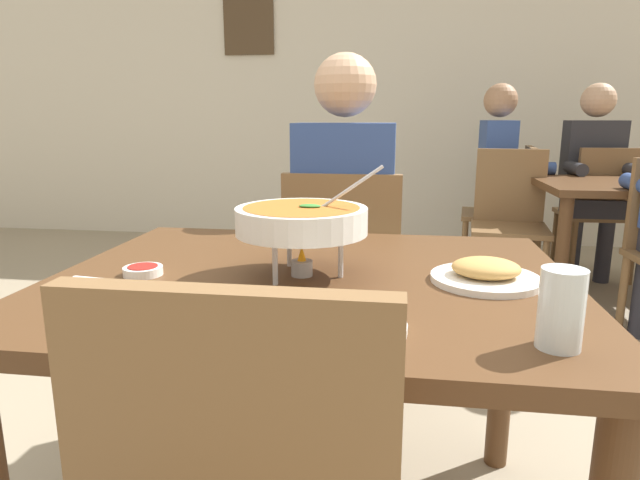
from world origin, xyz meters
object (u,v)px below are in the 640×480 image
drink_glass (561,313)px  chair_bg_window (509,214)px  curry_bowl (302,221)px  chair_diner_main (344,274)px  sauce_dish (143,270)px  chair_bg_right (510,205)px  rice_plate (337,319)px  chair_bg_middle (602,206)px  dining_table_main (311,317)px  patron_bg_right (502,169)px  dining_table_far (630,205)px  patron_bg_middle (593,170)px  diner_main (345,211)px  appetizer_plate (486,274)px

drink_glass → chair_bg_window: (0.42, 2.55, -0.28)m
curry_bowl → chair_bg_window: 2.41m
chair_diner_main → sauce_dish: size_ratio=10.00×
curry_bowl → chair_bg_right: size_ratio=0.37×
sauce_dish → drink_glass: 0.89m
rice_plate → chair_bg_middle: 3.29m
chair_bg_middle → chair_bg_right: bearing=-177.7°
dining_table_main → patron_bg_right: size_ratio=0.91×
rice_plate → dining_table_far: bearing=59.6°
curry_bowl → drink_glass: curry_bowl is taller
rice_plate → patron_bg_right: 3.06m
patron_bg_middle → rice_plate: bearing=-114.8°
chair_bg_middle → diner_main: bearing=-130.3°
sauce_dish → chair_bg_right: 2.98m
sauce_dish → dining_table_far: bearing=48.4°
rice_plate → appetizer_plate: 0.44m
chair_bg_window → curry_bowl: bearing=-111.9°
curry_bowl → sauce_dish: (-0.37, -0.05, -0.12)m
diner_main → sauce_dish: size_ratio=14.56×
patron_bg_middle → drink_glass: bearing=-108.8°
dining_table_main → patron_bg_middle: (1.47, 2.65, 0.12)m
dining_table_main → chair_bg_middle: (1.54, 2.62, -0.12)m
curry_bowl → chair_bg_middle: 3.08m
drink_glass → appetizer_plate: bearing=100.1°
chair_diner_main → curry_bowl: 0.85m
rice_plate → appetizer_plate: (0.29, 0.32, 0.00)m
sauce_dish → chair_bg_middle: 3.31m
sauce_dish → drink_glass: (0.84, -0.29, 0.05)m
chair_bg_right → dining_table_far: bearing=-43.7°
patron_bg_middle → chair_diner_main: bearing=-128.1°
chair_diner_main → appetizer_plate: size_ratio=3.75×
curry_bowl → rice_plate: curry_bowl is taller
curry_bowl → dining_table_far: size_ratio=0.33×
patron_bg_middle → patron_bg_right: size_ratio=1.00×
curry_bowl → patron_bg_middle: (1.49, 2.66, -0.11)m
sauce_dish → drink_glass: drink_glass is taller
chair_bg_middle → chair_bg_right: size_ratio=1.00×
chair_bg_window → patron_bg_right: size_ratio=0.69×
rice_plate → patron_bg_middle: bearing=65.2°
chair_bg_middle → patron_bg_right: size_ratio=0.69×
appetizer_plate → chair_bg_right: bearing=77.9°
diner_main → drink_glass: bearing=-68.4°
rice_plate → chair_bg_middle: chair_bg_middle is taller
rice_plate → dining_table_far: 2.78m
drink_glass → chair_bg_window: bearing=80.7°
chair_diner_main → curry_bowl: size_ratio=2.71×
sauce_dish → chair_bg_middle: (1.93, 2.68, -0.23)m
sauce_dish → rice_plate: bearing=-28.8°
appetizer_plate → sauce_dish: bearing=-176.0°
chair_bg_right → patron_bg_right: size_ratio=0.69×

